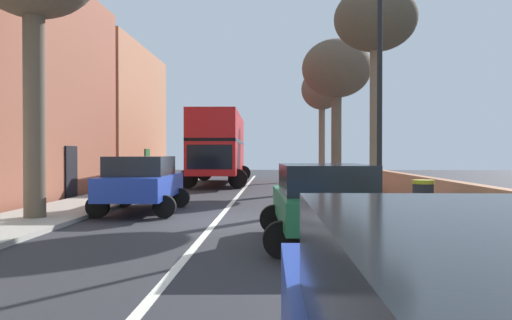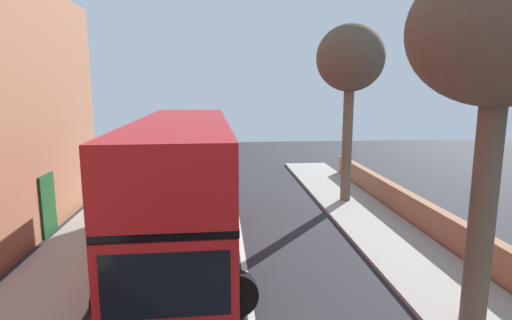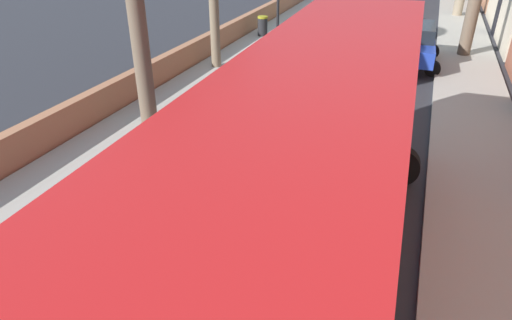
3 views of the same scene
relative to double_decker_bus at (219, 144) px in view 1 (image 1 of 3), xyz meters
The scene contains 13 objects.
ground_plane 16.23m from the double_decker_bus, 83.92° to the right, with size 84.00×84.00×0.00m, color #28282D.
road_centre_line 16.23m from the double_decker_bus, 83.92° to the right, with size 0.16×54.00×0.01m, color silver.
sidewalk_left 16.45m from the double_decker_bus, 101.33° to the right, with size 2.60×60.00×0.12m, color #9E998E.
sidewalk_right 17.43m from the double_decker_bus, 67.55° to the right, with size 2.60×60.00×0.12m, color #9E998E.
boundary_wall_right 18.02m from the double_decker_bus, 62.96° to the right, with size 0.36×54.00×1.05m, color #9E6647.
double_decker_bus is the anchor object (origin of this frame).
parked_car_green_right_1 20.11m from the double_decker_bus, 77.90° to the right, with size 2.60×4.46×1.59m.
parked_car_blue_left_2 14.44m from the double_decker_bus, 93.18° to the right, with size 2.61×4.58×1.72m.
street_tree_right_1 8.50m from the double_decker_bus, 35.05° to the right, with size 3.42×3.42×7.34m.
street_tree_right_3 9.01m from the double_decker_bus, 37.73° to the left, with size 2.81×2.81×7.45m.
street_tree_right_5 13.51m from the double_decker_bus, 57.03° to the right, with size 3.05×3.05×7.86m.
lamppost_right 17.38m from the double_decker_bus, 69.73° to the right, with size 0.32×0.32×6.31m.
litter_bin_right 18.21m from the double_decker_bus, 67.29° to the right, with size 0.55×0.55×1.02m.
Camera 1 is at (1.53, -13.67, 1.80)m, focal length 35.54 mm.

